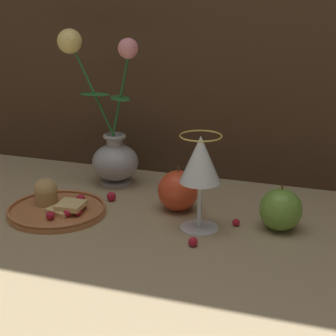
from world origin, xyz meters
name	(u,v)px	position (x,y,z in m)	size (l,w,h in m)	color
ground_plane	(150,217)	(0.00, 0.00, 0.00)	(2.40, 2.40, 0.00)	#9E8966
vase	(110,139)	(-0.15, 0.15, 0.11)	(0.19, 0.11, 0.35)	#A3A3A8
plate_with_pastries	(56,206)	(-0.19, -0.04, 0.01)	(0.20, 0.20, 0.06)	#B77042
wine_glass	(200,163)	(0.11, -0.02, 0.13)	(0.08, 0.08, 0.18)	silver
apple_beside_vase	(178,191)	(0.04, 0.05, 0.04)	(0.08, 0.08, 0.10)	#D14223
apple_near_glass	(281,210)	(0.25, 0.02, 0.04)	(0.08, 0.08, 0.09)	#669938
berry_near_plate	(193,242)	(0.12, -0.10, 0.01)	(0.02, 0.02, 0.02)	#AD192D
berry_front_center	(111,197)	(-0.11, 0.06, 0.01)	(0.02, 0.02, 0.02)	#AD192D
berry_by_glass_stem	(236,222)	(0.17, 0.01, 0.01)	(0.01, 0.01, 0.01)	#AD192D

